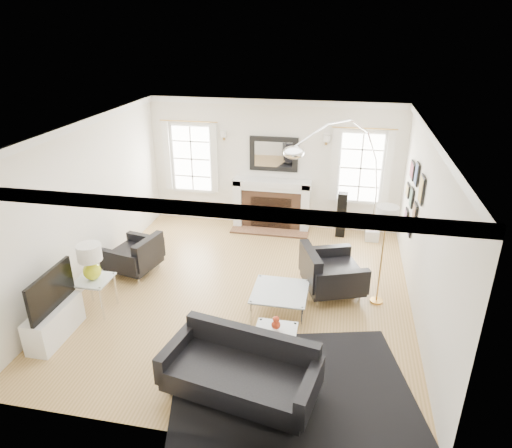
% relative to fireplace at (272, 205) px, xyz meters
% --- Properties ---
extents(floor, '(6.00, 6.00, 0.00)m').
position_rel_fireplace_xyz_m(floor, '(0.00, -2.79, -0.54)').
color(floor, '#A47C44').
rests_on(floor, ground).
extents(back_wall, '(5.50, 0.04, 2.80)m').
position_rel_fireplace_xyz_m(back_wall, '(0.00, 0.21, 0.86)').
color(back_wall, white).
rests_on(back_wall, floor).
extents(front_wall, '(5.50, 0.04, 2.80)m').
position_rel_fireplace_xyz_m(front_wall, '(0.00, -5.79, 0.86)').
color(front_wall, white).
rests_on(front_wall, floor).
extents(left_wall, '(0.04, 6.00, 2.80)m').
position_rel_fireplace_xyz_m(left_wall, '(-2.75, -2.79, 0.86)').
color(left_wall, white).
rests_on(left_wall, floor).
extents(right_wall, '(0.04, 6.00, 2.80)m').
position_rel_fireplace_xyz_m(right_wall, '(2.75, -2.79, 0.86)').
color(right_wall, white).
rests_on(right_wall, floor).
extents(ceiling, '(5.50, 6.00, 0.02)m').
position_rel_fireplace_xyz_m(ceiling, '(0.00, -2.79, 2.26)').
color(ceiling, white).
rests_on(ceiling, back_wall).
extents(crown_molding, '(5.50, 6.00, 0.12)m').
position_rel_fireplace_xyz_m(crown_molding, '(0.00, -2.79, 2.20)').
color(crown_molding, white).
rests_on(crown_molding, back_wall).
extents(fireplace, '(1.70, 0.69, 1.11)m').
position_rel_fireplace_xyz_m(fireplace, '(0.00, 0.00, 0.00)').
color(fireplace, white).
rests_on(fireplace, floor).
extents(mantel_mirror, '(1.05, 0.07, 0.75)m').
position_rel_fireplace_xyz_m(mantel_mirror, '(0.00, 0.16, 1.11)').
color(mantel_mirror, black).
rests_on(mantel_mirror, back_wall).
extents(window_left, '(1.24, 0.15, 1.62)m').
position_rel_fireplace_xyz_m(window_left, '(-1.85, 0.16, 0.92)').
color(window_left, white).
rests_on(window_left, back_wall).
extents(window_right, '(1.24, 0.15, 1.62)m').
position_rel_fireplace_xyz_m(window_right, '(1.85, 0.16, 0.92)').
color(window_right, white).
rests_on(window_right, back_wall).
extents(gallery_wall, '(0.04, 1.73, 1.29)m').
position_rel_fireplace_xyz_m(gallery_wall, '(2.72, -1.50, 0.99)').
color(gallery_wall, black).
rests_on(gallery_wall, right_wall).
extents(tv_unit, '(0.35, 1.00, 1.09)m').
position_rel_fireplace_xyz_m(tv_unit, '(-2.44, -4.49, -0.21)').
color(tv_unit, white).
rests_on(tv_unit, floor).
extents(area_rug, '(3.50, 3.14, 0.01)m').
position_rel_fireplace_xyz_m(area_rug, '(1.10, -5.01, -0.54)').
color(area_rug, black).
rests_on(area_rug, floor).
extents(sofa, '(2.01, 1.20, 0.62)m').
position_rel_fireplace_xyz_m(sofa, '(0.46, -5.04, -0.21)').
color(sofa, black).
rests_on(sofa, floor).
extents(armchair_left, '(0.97, 1.04, 0.61)m').
position_rel_fireplace_xyz_m(armchair_left, '(-2.10, -2.49, -0.20)').
color(armchair_left, black).
rests_on(armchair_left, floor).
extents(armchair_right, '(1.20, 1.28, 0.69)m').
position_rel_fireplace_xyz_m(armchair_right, '(1.39, -2.52, -0.16)').
color(armchair_right, black).
rests_on(armchair_right, floor).
extents(coffee_table, '(0.86, 0.86, 0.38)m').
position_rel_fireplace_xyz_m(coffee_table, '(0.67, -3.22, -0.19)').
color(coffee_table, silver).
rests_on(coffee_table, floor).
extents(side_table_left, '(0.52, 0.52, 0.58)m').
position_rel_fireplace_xyz_m(side_table_left, '(-2.20, -3.75, -0.07)').
color(side_table_left, silver).
rests_on(side_table_left, floor).
extents(nesting_table, '(0.54, 0.45, 0.60)m').
position_rel_fireplace_xyz_m(nesting_table, '(0.80, -4.50, -0.07)').
color(nesting_table, silver).
rests_on(nesting_table, floor).
extents(gourd_lamp, '(0.37, 0.37, 0.59)m').
position_rel_fireplace_xyz_m(gourd_lamp, '(-2.20, -3.75, 0.37)').
color(gourd_lamp, '#CEDB1B').
rests_on(gourd_lamp, side_table_left).
extents(orange_vase, '(0.12, 0.12, 0.19)m').
position_rel_fireplace_xyz_m(orange_vase, '(0.80, -4.50, 0.16)').
color(orange_vase, red).
rests_on(orange_vase, nesting_table).
extents(arc_floor_lamp, '(1.92, 1.78, 2.72)m').
position_rel_fireplace_xyz_m(arc_floor_lamp, '(1.41, -0.82, 0.93)').
color(arc_floor_lamp, silver).
rests_on(arc_floor_lamp, floor).
extents(stick_floor_lamp, '(0.34, 0.34, 1.69)m').
position_rel_fireplace_xyz_m(stick_floor_lamp, '(2.20, -2.63, 0.93)').
color(stick_floor_lamp, gold).
rests_on(stick_floor_lamp, floor).
extents(speaker_tower, '(0.21, 0.21, 0.98)m').
position_rel_fireplace_xyz_m(speaker_tower, '(1.53, -0.14, -0.05)').
color(speaker_tower, black).
rests_on(speaker_tower, floor).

